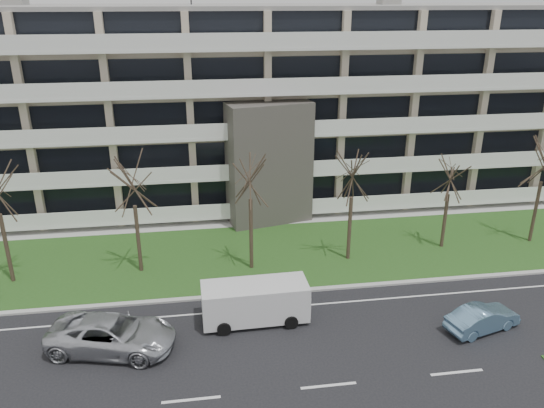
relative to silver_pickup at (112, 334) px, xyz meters
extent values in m
plane|color=black|center=(9.70, -4.05, -0.84)|extent=(160.00, 160.00, 0.00)
cube|color=#25501A|center=(9.70, 8.95, -0.81)|extent=(90.00, 10.00, 0.06)
cube|color=#B2B2AD|center=(9.70, 3.95, -0.78)|extent=(90.00, 0.35, 0.12)
cube|color=#B2B2AD|center=(9.70, 14.45, -0.80)|extent=(90.00, 2.00, 0.08)
cube|color=white|center=(9.70, 2.45, -0.84)|extent=(90.00, 0.12, 0.01)
cube|color=#C3B097|center=(9.70, 21.45, 6.66)|extent=(60.00, 12.00, 15.00)
cube|color=gray|center=(9.70, 21.45, 14.31)|extent=(60.50, 12.50, 0.30)
cube|color=#4C4742|center=(9.70, 14.45, 3.66)|extent=(6.39, 3.69, 9.00)
cube|color=black|center=(9.70, 14.25, 1.16)|extent=(4.92, 1.19, 3.50)
cube|color=black|center=(9.70, 15.43, 1.26)|extent=(58.00, 0.10, 1.80)
cube|color=white|center=(9.70, 14.75, -0.24)|extent=(58.00, 1.40, 0.22)
cube|color=white|center=(9.70, 14.10, 0.36)|extent=(58.00, 0.08, 1.00)
cube|color=black|center=(9.70, 15.43, 4.26)|extent=(58.00, 0.10, 1.80)
cube|color=white|center=(9.70, 14.75, 2.76)|extent=(58.00, 1.40, 0.22)
cube|color=white|center=(9.70, 14.10, 3.36)|extent=(58.00, 0.08, 1.00)
cube|color=black|center=(9.70, 15.43, 7.26)|extent=(58.00, 0.10, 1.80)
cube|color=white|center=(9.70, 14.75, 5.76)|extent=(58.00, 1.40, 0.22)
cube|color=white|center=(9.70, 14.10, 6.36)|extent=(58.00, 0.08, 1.00)
cube|color=black|center=(9.70, 15.43, 10.26)|extent=(58.00, 0.10, 1.80)
cube|color=white|center=(9.70, 14.75, 8.76)|extent=(58.00, 1.40, 0.22)
cube|color=white|center=(9.70, 14.10, 9.36)|extent=(58.00, 0.08, 1.00)
cube|color=black|center=(9.70, 15.43, 13.26)|extent=(58.00, 0.10, 1.80)
cube|color=white|center=(9.70, 14.75, 11.76)|extent=(58.00, 1.40, 0.22)
cube|color=white|center=(9.70, 14.10, 12.36)|extent=(58.00, 0.08, 1.00)
imported|color=silver|center=(0.00, 0.00, 0.00)|extent=(6.57, 4.17, 1.69)
imported|color=#6F9DC1|center=(18.49, -1.08, -0.19)|extent=(4.20, 2.42, 1.31)
cube|color=silver|center=(7.09, 1.43, 0.33)|extent=(5.54, 2.16, 1.93)
cube|color=black|center=(7.09, 1.43, 0.89)|extent=(5.13, 1.99, 0.71)
cube|color=silver|center=(9.69, 1.48, 0.17)|extent=(0.40, 1.94, 1.22)
cylinder|color=black|center=(5.38, 0.37, -0.49)|extent=(0.72, 0.27, 0.71)
cylinder|color=black|center=(5.34, 2.41, -0.49)|extent=(0.72, 0.27, 0.71)
cylinder|color=black|center=(8.85, 0.45, -0.49)|extent=(0.72, 0.27, 0.71)
cylinder|color=black|center=(8.80, 2.48, -0.49)|extent=(0.72, 0.27, 0.71)
cylinder|color=#382B21|center=(-6.79, 7.57, 1.35)|extent=(0.24, 0.24, 4.39)
cylinder|color=#382B21|center=(0.70, 7.78, 1.35)|extent=(0.24, 0.24, 4.38)
cylinder|color=#382B21|center=(7.54, 7.16, 1.48)|extent=(0.24, 0.24, 4.65)
cylinder|color=#382B21|center=(13.87, 7.46, 1.31)|extent=(0.24, 0.24, 4.31)
cylinder|color=#382B21|center=(20.68, 8.24, 1.07)|extent=(0.24, 0.24, 3.84)
cylinder|color=#382B21|center=(27.16, 8.18, 1.35)|extent=(0.24, 0.24, 4.39)
camera|label=1|loc=(4.50, -22.21, 15.22)|focal=35.00mm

